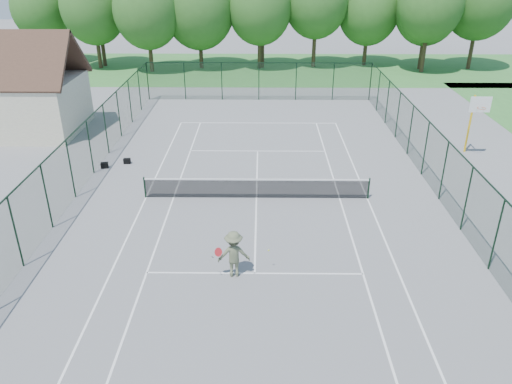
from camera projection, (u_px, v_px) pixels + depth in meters
ground at (256, 198)px, 24.69m from camera, size 140.00×140.00×0.00m
grass_far at (260, 68)px, 51.66m from camera, size 80.00×16.00×0.01m
court_lines at (256, 198)px, 24.69m from camera, size 11.05×23.85×0.01m
tennis_net at (256, 187)px, 24.44m from camera, size 11.08×0.08×1.10m
fence_enclosure at (256, 169)px, 24.01m from camera, size 18.05×36.05×3.02m
utility_building at (13, 85)px, 32.49m from camera, size 8.60×6.27×6.63m
tree_line_far at (260, 7)px, 49.04m from camera, size 39.40×6.40×9.70m
basketball_goal at (475, 113)px, 28.79m from camera, size 1.20×1.43×3.65m
sports_bag_a at (105, 165)px, 28.02m from camera, size 0.44×0.31×0.32m
sports_bag_b at (127, 161)px, 28.61m from camera, size 0.40×0.26×0.30m
tennis_player at (234, 254)px, 18.45m from camera, size 2.21×0.85×1.86m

